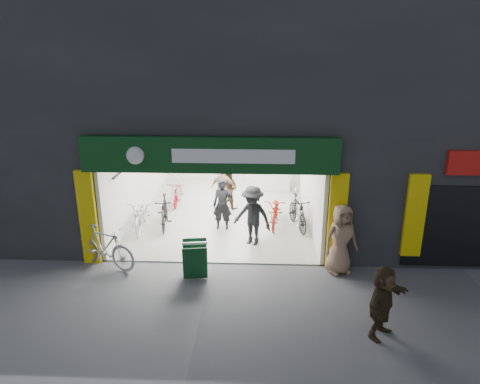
# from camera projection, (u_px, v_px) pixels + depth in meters

# --- Properties ---
(ground) EXTENTS (60.00, 60.00, 0.00)m
(ground) POSITION_uv_depth(u_px,v_px,m) (212.00, 264.00, 11.58)
(ground) COLOR #56565B
(ground) RESTS_ON ground
(building) EXTENTS (17.00, 10.27, 8.00)m
(building) POSITION_uv_depth(u_px,v_px,m) (251.00, 86.00, 14.93)
(building) COLOR #232326
(building) RESTS_ON ground
(bike_left_front) EXTENTS (0.89, 2.07, 1.06)m
(bike_left_front) POSITION_uv_depth(u_px,v_px,m) (142.00, 214.00, 13.68)
(bike_left_front) COLOR silver
(bike_left_front) RESTS_ON ground
(bike_left_midfront) EXTENTS (0.73, 1.81, 1.06)m
(bike_left_midfront) POSITION_uv_depth(u_px,v_px,m) (164.00, 212.00, 13.80)
(bike_left_midfront) COLOR black
(bike_left_midfront) RESTS_ON ground
(bike_left_midback) EXTENTS (0.71, 1.76, 0.91)m
(bike_left_midback) POSITION_uv_depth(u_px,v_px,m) (177.00, 192.00, 15.99)
(bike_left_midback) COLOR maroon
(bike_left_midback) RESTS_ON ground
(bike_left_back) EXTENTS (0.62, 1.78, 1.05)m
(bike_left_back) POSITION_uv_depth(u_px,v_px,m) (176.00, 193.00, 15.70)
(bike_left_back) COLOR #A6A6AA
(bike_left_back) RESTS_ON ground
(bike_right_front) EXTENTS (0.88, 1.88, 1.09)m
(bike_right_front) POSITION_uv_depth(u_px,v_px,m) (298.00, 213.00, 13.73)
(bike_right_front) COLOR black
(bike_right_front) RESTS_ON ground
(bike_right_mid) EXTENTS (0.85, 1.94, 0.99)m
(bike_right_mid) POSITION_uv_depth(u_px,v_px,m) (276.00, 211.00, 14.03)
(bike_right_mid) COLOR maroon
(bike_right_mid) RESTS_ON ground
(bike_right_back) EXTENTS (0.58, 1.86, 1.11)m
(bike_right_back) POSITION_uv_depth(u_px,v_px,m) (296.00, 207.00, 14.22)
(bike_right_back) COLOR silver
(bike_right_back) RESTS_ON ground
(parked_bike) EXTENTS (2.01, 1.27, 1.17)m
(parked_bike) POSITION_uv_depth(u_px,v_px,m) (105.00, 247.00, 11.23)
(parked_bike) COLOR #ABACB0
(parked_bike) RESTS_ON ground
(customer_a) EXTENTS (0.65, 0.45, 1.69)m
(customer_a) POSITION_uv_depth(u_px,v_px,m) (222.00, 205.00, 13.52)
(customer_a) COLOR black
(customer_a) RESTS_ON ground
(customer_b) EXTENTS (0.91, 0.83, 1.53)m
(customer_b) POSITION_uv_depth(u_px,v_px,m) (228.00, 188.00, 15.44)
(customer_b) COLOR #372619
(customer_b) RESTS_ON ground
(customer_c) EXTENTS (1.36, 1.13, 1.82)m
(customer_c) POSITION_uv_depth(u_px,v_px,m) (252.00, 216.00, 12.43)
(customer_c) COLOR black
(customer_c) RESTS_ON ground
(customer_d) EXTENTS (1.03, 0.66, 1.62)m
(customer_d) POSITION_uv_depth(u_px,v_px,m) (224.00, 188.00, 15.31)
(customer_d) COLOR #987B58
(customer_d) RESTS_ON ground
(pedestrian_near) EXTENTS (1.05, 0.86, 1.85)m
(pedestrian_near) POSITION_uv_depth(u_px,v_px,m) (341.00, 239.00, 10.87)
(pedestrian_near) COLOR #906D53
(pedestrian_near) RESTS_ON ground
(pedestrian_far) EXTENTS (1.27, 1.37, 1.53)m
(pedestrian_far) POSITION_uv_depth(u_px,v_px,m) (383.00, 302.00, 8.43)
(pedestrian_far) COLOR #372919
(pedestrian_far) RESTS_ON ground
(sandwich_board) EXTENTS (0.69, 0.71, 0.95)m
(sandwich_board) POSITION_uv_depth(u_px,v_px,m) (195.00, 259.00, 10.71)
(sandwich_board) COLOR #0E3819
(sandwich_board) RESTS_ON ground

